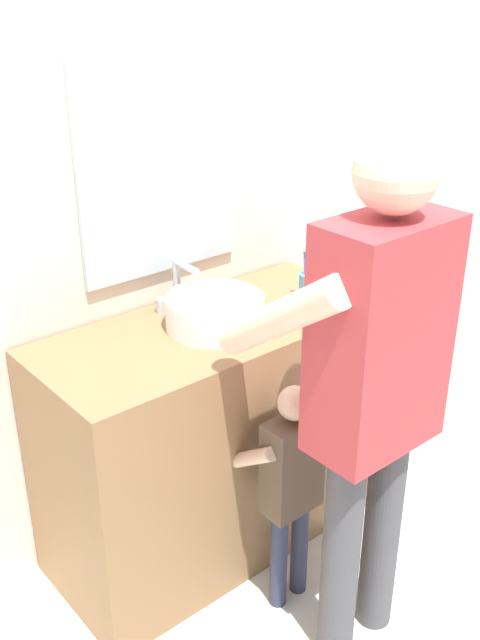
% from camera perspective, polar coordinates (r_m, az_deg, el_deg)
% --- Properties ---
extents(ground_plane, '(14.00, 14.00, 0.00)m').
position_cam_1_polar(ground_plane, '(2.80, 2.09, -19.34)').
color(ground_plane, silver).
extents(back_wall, '(4.40, 0.10, 2.70)m').
position_cam_1_polar(back_wall, '(2.56, -6.91, 11.16)').
color(back_wall, beige).
rests_on(back_wall, ground).
extents(vanity_cabinet, '(1.22, 0.54, 0.90)m').
position_cam_1_polar(vanity_cabinet, '(2.69, -2.08, -9.05)').
color(vanity_cabinet, olive).
rests_on(vanity_cabinet, ground).
extents(sink_basin, '(0.33, 0.33, 0.11)m').
position_cam_1_polar(sink_basin, '(2.43, -1.97, 0.65)').
color(sink_basin, white).
rests_on(sink_basin, vanity_cabinet).
extents(faucet, '(0.18, 0.14, 0.18)m').
position_cam_1_polar(faucet, '(2.57, -4.78, 2.59)').
color(faucet, '#B7BABF').
rests_on(faucet, vanity_cabinet).
extents(toothbrush_cup, '(0.07, 0.07, 0.21)m').
position_cam_1_polar(toothbrush_cup, '(2.66, 5.35, 2.78)').
color(toothbrush_cup, '#4C8EB2').
rests_on(toothbrush_cup, vanity_cabinet).
extents(child_toddler, '(0.26, 0.26, 0.84)m').
position_cam_1_polar(child_toddler, '(2.42, 3.93, -12.13)').
color(child_toddler, '#2D334C').
rests_on(child_toddler, ground).
extents(adult_parent, '(0.51, 0.54, 1.65)m').
position_cam_1_polar(adult_parent, '(2.05, 10.33, -3.74)').
color(adult_parent, '#47474C').
rests_on(adult_parent, ground).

